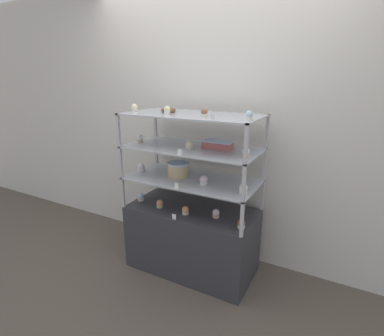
% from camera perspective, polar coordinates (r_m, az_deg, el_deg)
% --- Properties ---
extents(ground_plane, '(20.00, 20.00, 0.00)m').
position_cam_1_polar(ground_plane, '(2.99, 0.00, -18.26)').
color(ground_plane, brown).
extents(back_wall, '(8.00, 0.05, 2.60)m').
position_cam_1_polar(back_wall, '(2.85, 4.09, 8.36)').
color(back_wall, silver).
rests_on(back_wall, ground_plane).
extents(display_base, '(1.13, 0.56, 0.61)m').
position_cam_1_polar(display_base, '(2.83, 0.00, -13.24)').
color(display_base, '#333338').
rests_on(display_base, ground_plane).
extents(display_riser_lower, '(1.13, 0.56, 0.28)m').
position_cam_1_polar(display_riser_lower, '(2.59, 0.00, -2.40)').
color(display_riser_lower, '#B7B7BC').
rests_on(display_riser_lower, display_base).
extents(display_riser_middle, '(1.13, 0.56, 0.28)m').
position_cam_1_polar(display_riser_middle, '(2.51, 0.00, 3.58)').
color(display_riser_middle, '#B7B7BC').
rests_on(display_riser_middle, display_riser_lower).
extents(display_riser_upper, '(1.13, 0.56, 0.28)m').
position_cam_1_polar(display_riser_upper, '(2.46, 0.00, 9.87)').
color(display_riser_upper, '#B7B7BC').
rests_on(display_riser_upper, display_riser_middle).
extents(layer_cake_centerpiece, '(0.19, 0.19, 0.13)m').
position_cam_1_polar(layer_cake_centerpiece, '(2.63, -2.69, -0.26)').
color(layer_cake_centerpiece, '#DBBC84').
rests_on(layer_cake_centerpiece, display_riser_lower).
extents(sheet_cake_frosted, '(0.24, 0.13, 0.07)m').
position_cam_1_polar(sheet_cake_frosted, '(2.47, 4.92, 4.47)').
color(sheet_cake_frosted, '#C66660').
rests_on(sheet_cake_frosted, display_riser_middle).
extents(cupcake_0, '(0.06, 0.06, 0.07)m').
position_cam_1_polar(cupcake_0, '(2.87, -9.71, -5.50)').
color(cupcake_0, beige).
rests_on(cupcake_0, display_base).
extents(cupcake_1, '(0.06, 0.06, 0.07)m').
position_cam_1_polar(cupcake_1, '(2.70, -6.16, -6.79)').
color(cupcake_1, '#CCB28C').
rests_on(cupcake_1, display_base).
extents(cupcake_2, '(0.06, 0.06, 0.07)m').
position_cam_1_polar(cupcake_2, '(2.56, -1.26, -8.08)').
color(cupcake_2, beige).
rests_on(cupcake_2, display_base).
extents(cupcake_3, '(0.06, 0.06, 0.07)m').
position_cam_1_polar(cupcake_3, '(2.52, 4.58, -8.64)').
color(cupcake_3, '#CCB28C').
rests_on(cupcake_3, display_base).
extents(cupcake_4, '(0.06, 0.06, 0.07)m').
position_cam_1_polar(cupcake_4, '(2.38, 9.37, -10.47)').
color(cupcake_4, white).
rests_on(cupcake_4, display_base).
extents(price_tag_0, '(0.04, 0.00, 0.04)m').
position_cam_1_polar(price_tag_0, '(2.49, -3.43, -9.25)').
color(price_tag_0, white).
rests_on(price_tag_0, display_base).
extents(cupcake_5, '(0.07, 0.07, 0.08)m').
position_cam_1_polar(cupcake_5, '(2.81, -9.65, 0.07)').
color(cupcake_5, beige).
rests_on(cupcake_5, display_riser_lower).
extents(cupcake_6, '(0.07, 0.07, 0.08)m').
position_cam_1_polar(cupcake_6, '(2.43, 2.23, -2.36)').
color(cupcake_6, white).
rests_on(cupcake_6, display_riser_lower).
extents(cupcake_7, '(0.07, 0.07, 0.08)m').
position_cam_1_polar(cupcake_7, '(2.28, 9.75, -3.98)').
color(cupcake_7, white).
rests_on(cupcake_7, display_riser_lower).
extents(price_tag_1, '(0.04, 0.00, 0.04)m').
position_cam_1_polar(price_tag_1, '(2.36, -3.02, -3.36)').
color(price_tag_1, white).
rests_on(price_tag_1, display_riser_lower).
extents(cupcake_8, '(0.06, 0.06, 0.07)m').
position_cam_1_polar(cupcake_8, '(2.73, -9.87, 5.54)').
color(cupcake_8, '#CCB28C').
rests_on(cupcake_8, display_riser_middle).
extents(cupcake_9, '(0.06, 0.06, 0.07)m').
position_cam_1_polar(cupcake_9, '(2.43, -0.57, 4.33)').
color(cupcake_9, beige).
rests_on(cupcake_9, display_riser_middle).
extents(cupcake_10, '(0.06, 0.06, 0.07)m').
position_cam_1_polar(cupcake_10, '(2.23, 10.27, 2.92)').
color(cupcake_10, '#CCB28C').
rests_on(cupcake_10, display_riser_middle).
extents(price_tag_2, '(0.04, 0.00, 0.04)m').
position_cam_1_polar(price_tag_2, '(2.26, -2.34, 3.07)').
color(price_tag_2, white).
rests_on(price_tag_2, display_riser_middle).
extents(cupcake_11, '(0.05, 0.05, 0.07)m').
position_cam_1_polar(cupcake_11, '(2.67, -10.89, 11.21)').
color(cupcake_11, beige).
rests_on(cupcake_11, display_riser_upper).
extents(cupcake_12, '(0.05, 0.05, 0.07)m').
position_cam_1_polar(cupcake_12, '(2.45, -4.76, 10.92)').
color(cupcake_12, white).
rests_on(cupcake_12, display_riser_upper).
extents(cupcake_13, '(0.05, 0.05, 0.07)m').
position_cam_1_polar(cupcake_13, '(2.25, 2.34, 10.43)').
color(cupcake_13, beige).
rests_on(cupcake_13, display_riser_upper).
extents(cupcake_14, '(0.05, 0.05, 0.07)m').
position_cam_1_polar(cupcake_14, '(2.14, 10.82, 9.78)').
color(cupcake_14, beige).
rests_on(cupcake_14, display_riser_upper).
extents(price_tag_3, '(0.04, 0.00, 0.04)m').
position_cam_1_polar(price_tag_3, '(2.09, 3.95, 9.60)').
color(price_tag_3, white).
rests_on(price_tag_3, display_riser_upper).
extents(donut_glazed, '(0.12, 0.12, 0.03)m').
position_cam_1_polar(donut_glazed, '(2.58, -4.53, 10.93)').
color(donut_glazed, brown).
rests_on(donut_glazed, display_riser_upper).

